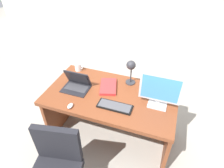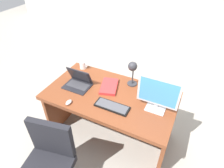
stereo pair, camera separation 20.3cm
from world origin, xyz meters
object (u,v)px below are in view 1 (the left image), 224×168
object	(u,v)px
mouse	(70,106)
desk_lamp	(131,68)
desk	(112,104)
coffee_mug	(78,67)
book	(108,87)
laptop	(77,83)
keyboard	(115,106)
monitor	(160,89)

from	to	relation	value
mouse	desk_lamp	world-z (taller)	desk_lamp
desk	coffee_mug	distance (m)	0.70
mouse	book	world-z (taller)	mouse
laptop	coffee_mug	distance (m)	0.38
laptop	mouse	distance (m)	0.35
keyboard	book	size ratio (longest dim) A/B	1.08
mouse	coffee_mug	size ratio (longest dim) A/B	0.73
desk	keyboard	world-z (taller)	keyboard
mouse	coffee_mug	world-z (taller)	coffee_mug
desk	desk_lamp	bearing A→B (deg)	55.06
laptop	book	bearing A→B (deg)	17.70
keyboard	book	world-z (taller)	book
desk_lamp	laptop	bearing A→B (deg)	-154.88
laptop	desk_lamp	bearing A→B (deg)	25.12
coffee_mug	laptop	bearing A→B (deg)	-64.91
mouse	keyboard	bearing A→B (deg)	19.69
monitor	book	size ratio (longest dim) A/B	1.22
monitor	laptop	bearing A→B (deg)	-179.34
desk	mouse	bearing A→B (deg)	-131.23
monitor	book	xyz separation A→B (m)	(-0.61, 0.10, -0.20)
desk_lamp	desk	bearing A→B (deg)	-124.94
desk	monitor	distance (m)	0.68
book	desk_lamp	bearing A→B (deg)	35.18
desk	book	xyz separation A→B (m)	(-0.07, 0.06, 0.21)
laptop	coffee_mug	bearing A→B (deg)	115.09
desk	mouse	distance (m)	0.55
book	coffee_mug	bearing A→B (deg)	156.34
keyboard	desk_lamp	world-z (taller)	desk_lamp
monitor	mouse	bearing A→B (deg)	-158.39
monitor	laptop	world-z (taller)	monitor
keyboard	coffee_mug	distance (m)	0.87
monitor	coffee_mug	world-z (taller)	monitor
laptop	desk_lamp	size ratio (longest dim) A/B	0.95
laptop	desk	bearing A→B (deg)	6.70
desk	desk_lamp	world-z (taller)	desk_lamp
monitor	coffee_mug	distance (m)	1.18
coffee_mug	keyboard	bearing A→B (deg)	-36.44
keyboard	mouse	world-z (taller)	mouse
monitor	desk_lamp	xyz separation A→B (m)	(-0.38, 0.26, 0.02)
desk_lamp	coffee_mug	distance (m)	0.77
keyboard	monitor	bearing A→B (deg)	23.58
keyboard	mouse	xyz separation A→B (m)	(-0.45, -0.16, 0.01)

